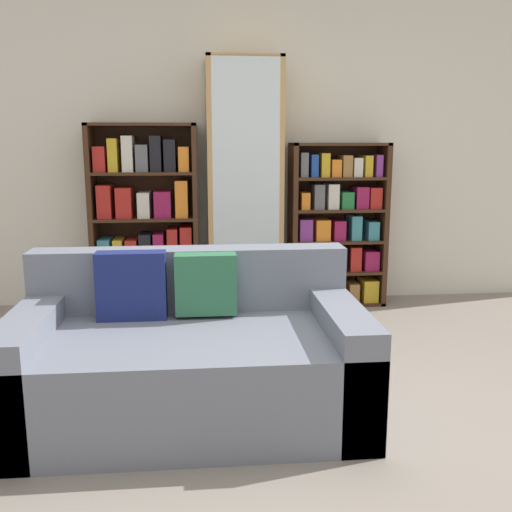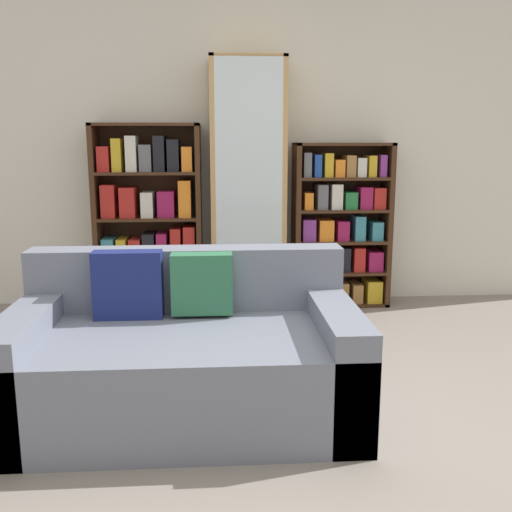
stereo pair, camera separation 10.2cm
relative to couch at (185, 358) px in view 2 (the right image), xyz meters
name	(u,v)px [view 2 (the right image)]	position (x,y,z in m)	size (l,w,h in m)	color
ground_plane	(289,445)	(0.49, -0.38, -0.29)	(16.00, 16.00, 0.00)	gray
wall_back	(254,145)	(0.49, 2.14, 1.06)	(6.10, 0.06, 2.70)	silver
couch	(185,358)	(0.00, 0.00, 0.00)	(1.72, 0.98, 0.82)	slate
bookshelf_left	(149,222)	(-0.38, 1.94, 0.43)	(0.87, 0.32, 1.52)	#3D2314
display_cabinet	(248,187)	(0.43, 1.92, 0.72)	(0.61, 0.36, 2.04)	tan
bookshelf_right	(341,228)	(1.22, 1.94, 0.37)	(0.81, 0.32, 1.37)	#3D2314
wine_bottle	(321,308)	(0.94, 1.27, -0.13)	(0.08, 0.08, 0.39)	#143819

